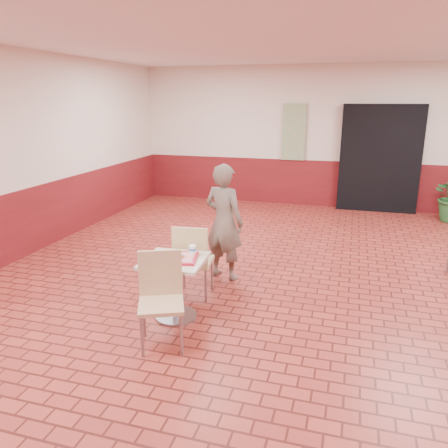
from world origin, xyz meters
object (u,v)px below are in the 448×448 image
(chair_main_front, at_px, (161,294))
(chair_main_back, at_px, (193,257))
(customer, at_px, (224,222))
(long_john_donut, at_px, (178,256))
(main_table, at_px, (175,278))
(serving_tray, at_px, (174,258))
(paper_cup, at_px, (193,250))
(ring_donut, at_px, (167,251))

(chair_main_front, xyz_separation_m, chair_main_back, (-0.06, 1.02, -0.00))
(customer, xyz_separation_m, long_john_donut, (-0.14, -1.23, -0.04))
(main_table, distance_m, serving_tray, 0.23)
(serving_tray, height_order, paper_cup, paper_cup)
(serving_tray, distance_m, paper_cup, 0.22)
(customer, relative_size, long_john_donut, 10.99)
(customer, bearing_deg, serving_tray, 98.74)
(main_table, bearing_deg, chair_main_front, -82.17)
(serving_tray, bearing_deg, customer, 81.17)
(ring_donut, bearing_deg, chair_main_front, -72.32)
(main_table, distance_m, long_john_donut, 0.27)
(chair_main_back, xyz_separation_m, customer, (0.18, 0.69, 0.26))
(paper_cup, bearing_deg, chair_main_back, 111.17)
(serving_tray, relative_size, long_john_donut, 3.43)
(main_table, xyz_separation_m, paper_cup, (0.16, 0.13, 0.30))
(chair_main_back, height_order, paper_cup, chair_main_back)
(customer, bearing_deg, chair_main_back, 92.93)
(chair_main_back, distance_m, serving_tray, 0.55)
(chair_main_front, distance_m, ring_donut, 0.65)
(serving_tray, distance_m, long_john_donut, 0.06)
(serving_tray, distance_m, ring_donut, 0.15)
(customer, height_order, paper_cup, customer)
(paper_cup, bearing_deg, serving_tray, -139.52)
(chair_main_back, distance_m, customer, 0.76)
(customer, height_order, ring_donut, customer)
(chair_main_front, relative_size, customer, 0.60)
(main_table, distance_m, chair_main_front, 0.51)
(customer, relative_size, paper_cup, 16.15)
(serving_tray, height_order, long_john_donut, long_john_donut)
(paper_cup, bearing_deg, customer, 88.35)
(chair_main_back, xyz_separation_m, paper_cup, (0.15, -0.39, 0.24))
(chair_main_back, relative_size, ring_donut, 8.20)
(chair_main_front, bearing_deg, long_john_donut, 68.32)
(serving_tray, height_order, ring_donut, ring_donut)
(chair_main_back, height_order, serving_tray, chair_main_back)
(ring_donut, bearing_deg, serving_tray, -36.48)
(chair_main_back, bearing_deg, main_table, 82.54)
(ring_donut, bearing_deg, long_john_donut, -31.67)
(long_john_donut, bearing_deg, customer, 83.65)
(chair_main_front, xyz_separation_m, serving_tray, (-0.07, 0.50, 0.18))
(ring_donut, bearing_deg, paper_cup, 9.61)
(main_table, relative_size, long_john_donut, 4.84)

